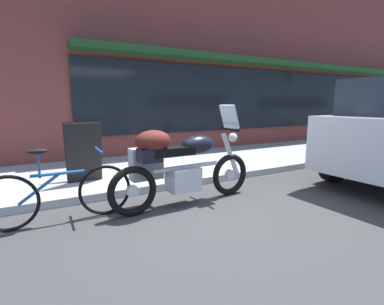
# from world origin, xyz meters

# --- Properties ---
(ground_plane) EXTENTS (80.00, 80.00, 0.00)m
(ground_plane) POSITION_xyz_m (0.00, 0.00, 0.00)
(ground_plane) COLOR #3B3B3B
(storefront_building) EXTENTS (18.66, 0.90, 7.10)m
(storefront_building) POSITION_xyz_m (5.33, 4.01, 3.47)
(storefront_building) COLOR brown
(storefront_building) RESTS_ON ground_plane
(sidewalk_curb) EXTENTS (30.00, 2.82, 0.12)m
(sidewalk_curb) POSITION_xyz_m (9.00, 2.44, 0.06)
(sidewalk_curb) COLOR #A9A9A9
(sidewalk_curb) RESTS_ON ground_plane
(touring_motorcycle) EXTENTS (2.24, 0.62, 1.40)m
(touring_motorcycle) POSITION_xyz_m (-0.27, 0.35, 0.61)
(touring_motorcycle) COLOR black
(touring_motorcycle) RESTS_ON ground_plane
(parked_bicycle) EXTENTS (1.70, 0.48, 0.92)m
(parked_bicycle) POSITION_xyz_m (-1.76, 0.50, 0.36)
(parked_bicycle) COLOR black
(parked_bicycle) RESTS_ON ground_plane
(sandwich_board_sign) EXTENTS (0.55, 0.42, 0.99)m
(sandwich_board_sign) POSITION_xyz_m (-1.29, 1.86, 0.62)
(sandwich_board_sign) COLOR black
(sandwich_board_sign) RESTS_ON sidewalk_curb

